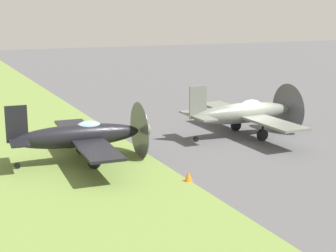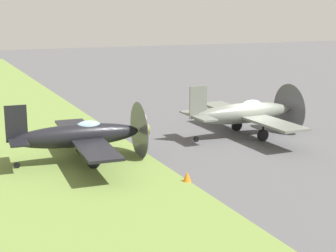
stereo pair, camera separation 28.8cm
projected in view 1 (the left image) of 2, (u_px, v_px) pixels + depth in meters
name	position (u px, v px, depth m)	size (l,w,h in m)	color
ground_plane	(254.00, 138.00, 30.07)	(160.00, 160.00, 0.00)	#515154
grass_verge	(38.00, 164.00, 24.90)	(120.00, 11.00, 0.01)	olive
airplane_lead	(245.00, 113.00, 30.18)	(9.26, 7.38, 3.33)	slate
airplane_wingman	(81.00, 136.00, 24.93)	(8.84, 6.99, 3.15)	black
ground_crew_chief	(297.00, 105.00, 35.35)	(0.57, 0.38, 1.73)	#9E998E
supply_crate	(249.00, 107.00, 37.94)	(0.90, 0.90, 0.64)	olive
runway_marker_cone	(188.00, 176.00, 22.26)	(0.36, 0.36, 0.44)	orange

